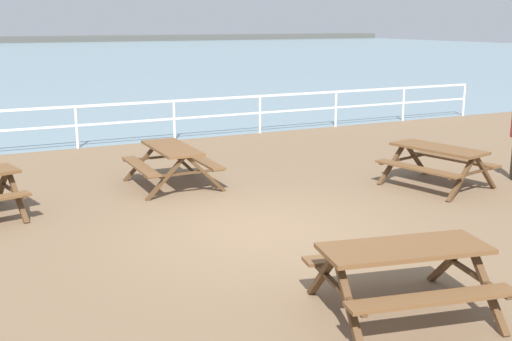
{
  "coord_description": "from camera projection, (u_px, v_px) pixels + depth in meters",
  "views": [
    {
      "loc": [
        -4.16,
        -8.21,
        3.1
      ],
      "look_at": [
        0.16,
        0.54,
        0.8
      ],
      "focal_mm": 44.47,
      "sensor_mm": 36.0,
      "label": 1
    }
  ],
  "objects": [
    {
      "name": "ground_plane",
      "position": [
        263.0,
        236.0,
        9.69
      ],
      "size": [
        30.0,
        24.0,
        0.2
      ],
      "primitive_type": "cube",
      "color": "brown"
    },
    {
      "name": "seaward_railing",
      "position": [
        127.0,
        115.0,
        16.26
      ],
      "size": [
        23.07,
        0.07,
        1.08
      ],
      "color": "white",
      "rests_on": "ground"
    },
    {
      "name": "picnic_table_near_right",
      "position": [
        172.0,
        156.0,
        12.12
      ],
      "size": [
        1.56,
        1.81,
        0.8
      ],
      "rotation": [
        0.0,
        0.0,
        1.56
      ],
      "color": "brown",
      "rests_on": "ground"
    },
    {
      "name": "picnic_table_mid_centre",
      "position": [
        438.0,
        157.0,
        12.07
      ],
      "size": [
        1.87,
        2.09,
        0.8
      ],
      "rotation": [
        0.0,
        0.0,
        1.8
      ],
      "color": "brown",
      "rests_on": "ground"
    },
    {
      "name": "picnic_table_far_right",
      "position": [
        404.0,
        263.0,
        6.77
      ],
      "size": [
        2.07,
        1.84,
        0.8
      ],
      "rotation": [
        0.0,
        0.0,
        -0.2
      ],
      "color": "brown",
      "rests_on": "ground"
    }
  ]
}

